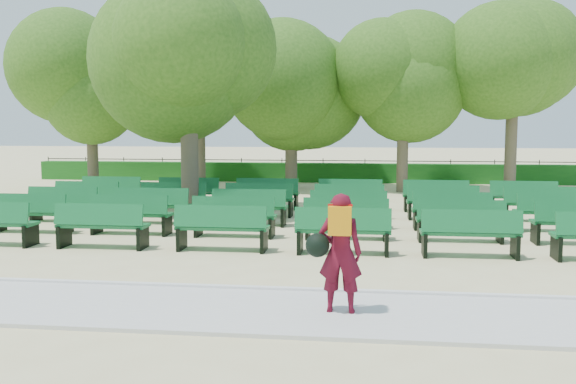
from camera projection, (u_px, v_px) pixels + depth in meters
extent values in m
plane|color=#CBBF87|center=(246.00, 229.00, 16.84)|extent=(120.00, 120.00, 0.00)
cube|color=beige|center=(151.00, 307.00, 9.53)|extent=(30.00, 2.20, 0.06)
cube|color=silver|center=(175.00, 287.00, 10.66)|extent=(30.00, 0.12, 0.10)
cube|color=#175617|center=(302.00, 172.00, 30.60)|extent=(26.00, 0.70, 0.90)
cube|color=#105E2C|center=(298.00, 208.00, 17.20)|extent=(2.04, 0.67, 0.07)
cube|color=#105E2C|center=(297.00, 199.00, 16.94)|extent=(2.02, 0.26, 0.47)
cylinder|color=brown|center=(190.00, 167.00, 18.98)|extent=(0.52, 0.52, 2.95)
ellipsoid|color=#37621A|center=(188.00, 71.00, 18.68)|extent=(4.83, 4.83, 4.35)
imported|color=#4E0B19|center=(340.00, 253.00, 9.12)|extent=(0.64, 0.43, 1.72)
cube|color=orange|center=(340.00, 221.00, 8.87)|extent=(0.32, 0.16, 0.40)
sphere|color=black|center=(317.00, 245.00, 9.09)|extent=(0.34, 0.34, 0.34)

